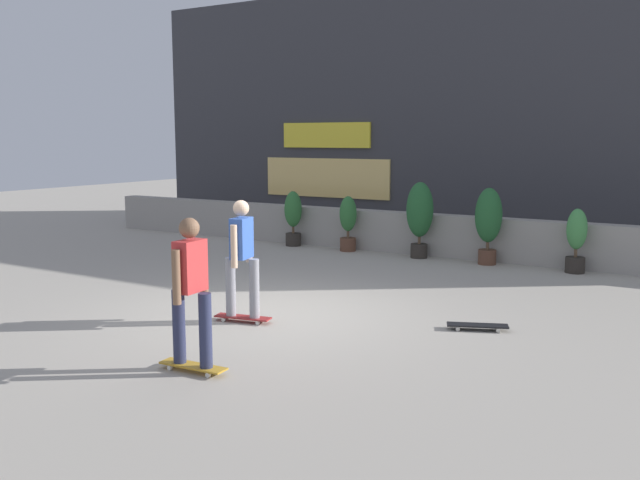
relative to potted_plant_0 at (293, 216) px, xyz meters
The scene contains 11 objects.
ground_plane 6.43m from the potted_plant_0, 60.24° to the right, with size 48.00×48.00×0.00m, color #A8A093.
planter_wall 3.22m from the potted_plant_0, ahead, with size 18.00×0.40×0.90m, color gray.
building_backdrop 6.02m from the potted_plant_0, 54.55° to the left, with size 20.00×2.08×6.50m.
potted_plant_0 is the anchor object (origin of this frame).
potted_plant_1 1.48m from the potted_plant_0, ahead, with size 0.39×0.39×1.24m.
potted_plant_2 3.21m from the potted_plant_0, ahead, with size 0.57×0.57×1.61m.
potted_plant_3 4.68m from the potted_plant_0, ahead, with size 0.54×0.54×1.55m.
potted_plant_4 6.37m from the potted_plant_0, ahead, with size 0.38×0.38×1.22m.
skater_foreground 8.86m from the potted_plant_0, 63.88° to the right, with size 0.81×0.56×1.70m.
skater_far_left 6.79m from the potted_plant_0, 62.69° to the right, with size 0.82×0.55×1.70m.
skateboard_near_camera 7.72m from the potted_plant_0, 38.22° to the right, with size 0.82×0.49×0.08m.
Camera 1 is at (5.63, -7.87, 2.54)m, focal length 38.55 mm.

